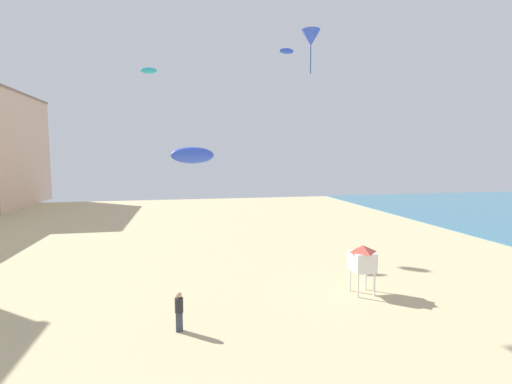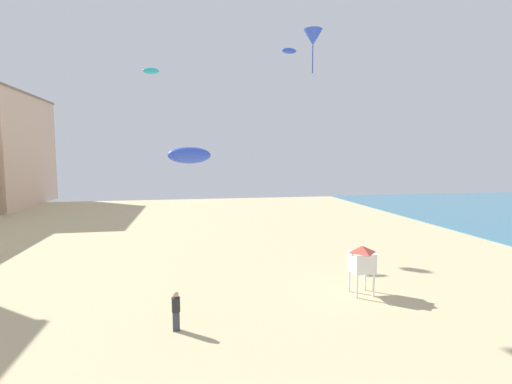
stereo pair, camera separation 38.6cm
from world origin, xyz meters
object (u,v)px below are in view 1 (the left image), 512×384
(kite_blue_parafoil, at_px, (192,155))
(kite_cyan_parafoil, at_px, (149,70))
(lifeguard_stand, at_px, (363,259))
(kite_blue_delta, at_px, (311,38))
(kite_blue_parafoil_2, at_px, (286,51))
(kite_flyer, at_px, (179,309))

(kite_blue_parafoil, relative_size, kite_cyan_parafoil, 1.32)
(lifeguard_stand, bearing_deg, kite_blue_delta, 79.32)
(kite_blue_parafoil, distance_m, kite_blue_parafoil_2, 25.39)
(kite_blue_delta, xyz_separation_m, kite_cyan_parafoil, (-13.03, 1.26, -2.91))
(lifeguard_stand, bearing_deg, kite_cyan_parafoil, 125.90)
(kite_blue_delta, bearing_deg, kite_blue_parafoil_2, 92.87)
(kite_flyer, distance_m, kite_blue_delta, 24.36)
(kite_flyer, bearing_deg, kite_blue_parafoil_2, 114.75)
(kite_blue_parafoil_2, bearing_deg, kite_blue_delta, -87.13)
(lifeguard_stand, xyz_separation_m, kite_blue_parafoil_2, (1.24, 18.76, 15.59))
(kite_blue_parafoil, bearing_deg, kite_blue_delta, 55.61)
(lifeguard_stand, distance_m, kite_cyan_parafoil, 21.68)
(kite_flyer, xyz_separation_m, kite_cyan_parafoil, (-2.21, 16.23, 12.97))
(kite_blue_parafoil, height_order, kite_blue_delta, kite_blue_delta)
(kite_flyer, relative_size, kite_blue_delta, 0.47)
(kite_blue_parafoil_2, bearing_deg, lifeguard_stand, -93.79)
(kite_blue_delta, bearing_deg, kite_flyer, -125.88)
(lifeguard_stand, relative_size, kite_cyan_parafoil, 2.00)
(lifeguard_stand, height_order, kite_blue_parafoil, kite_blue_parafoil)
(kite_cyan_parafoil, bearing_deg, kite_flyer, -82.24)
(kite_blue_parafoil, xyz_separation_m, kite_blue_delta, (10.18, 14.87, 9.66))
(kite_flyer, xyz_separation_m, lifeguard_stand, (9.27, 2.34, 0.92))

